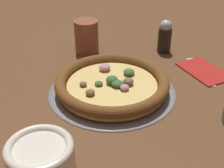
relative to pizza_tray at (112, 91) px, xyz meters
name	(u,v)px	position (x,y,z in m)	size (l,w,h in m)	color
ground_plane	(112,92)	(0.00, 0.00, 0.00)	(3.00, 3.00, 0.00)	brown
pizza_tray	(112,91)	(0.00, 0.00, 0.00)	(0.32, 0.32, 0.01)	gray
pizza	(112,83)	(0.00, 0.00, 0.02)	(0.29, 0.29, 0.04)	tan
bowl_near	(40,155)	(0.09, -0.27, 0.03)	(0.12, 0.12, 0.06)	silver
drinking_cup	(87,37)	(-0.22, 0.11, 0.05)	(0.07, 0.07, 0.10)	brown
napkin	(204,70)	(0.11, 0.26, 0.00)	(0.17, 0.14, 0.01)	#B2231E
fork	(199,69)	(0.10, 0.26, 0.00)	(0.15, 0.11, 0.00)	#B7B7BC
pepper_shaker	(165,36)	(-0.05, 0.29, 0.05)	(0.04, 0.04, 0.10)	black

